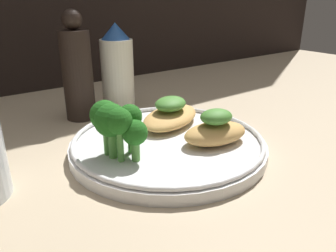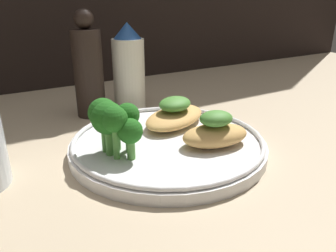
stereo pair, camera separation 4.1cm
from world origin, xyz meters
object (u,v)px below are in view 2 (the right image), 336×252
at_px(broccoli_bunch, 114,121).
at_px(plate, 168,143).
at_px(sauce_bottle, 129,69).
at_px(pepper_grinder, 88,70).

bearing_deg(broccoli_bunch, plate, 1.32).
height_order(plate, sauce_bottle, sauce_bottle).
height_order(broccoli_bunch, pepper_grinder, pepper_grinder).
distance_m(plate, pepper_grinder, 0.20).
bearing_deg(sauce_bottle, pepper_grinder, 180.00).
relative_size(plate, sauce_bottle, 1.69).
relative_size(broccoli_bunch, pepper_grinder, 0.39).
height_order(broccoli_bunch, sauce_bottle, sauce_bottle).
bearing_deg(sauce_bottle, broccoli_bunch, -118.73).
bearing_deg(sauce_bottle, plate, -99.20).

